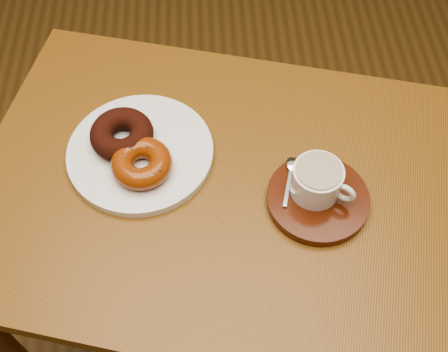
{
  "coord_description": "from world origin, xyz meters",
  "views": [
    {
      "loc": [
        0.29,
        -0.85,
        1.56
      ],
      "look_at": [
        0.32,
        -0.33,
        0.78
      ],
      "focal_mm": 45.0,
      "sensor_mm": 36.0,
      "label": 1
    }
  ],
  "objects_px": {
    "saucer": "(317,199)",
    "coffee_cup": "(318,180)",
    "cafe_table": "(213,218)",
    "donut_plate": "(140,152)"
  },
  "relations": [
    {
      "from": "cafe_table",
      "to": "saucer",
      "type": "height_order",
      "value": "saucer"
    },
    {
      "from": "saucer",
      "to": "coffee_cup",
      "type": "xyz_separation_m",
      "value": [
        -0.0,
        0.01,
        0.04
      ]
    },
    {
      "from": "saucer",
      "to": "donut_plate",
      "type": "bearing_deg",
      "value": 159.51
    },
    {
      "from": "saucer",
      "to": "coffee_cup",
      "type": "bearing_deg",
      "value": 105.69
    },
    {
      "from": "donut_plate",
      "to": "coffee_cup",
      "type": "bearing_deg",
      "value": -18.61
    },
    {
      "from": "cafe_table",
      "to": "saucer",
      "type": "relative_size",
      "value": 5.6
    },
    {
      "from": "cafe_table",
      "to": "coffee_cup",
      "type": "relative_size",
      "value": 9.42
    },
    {
      "from": "cafe_table",
      "to": "saucer",
      "type": "xyz_separation_m",
      "value": [
        0.17,
        -0.05,
        0.13
      ]
    },
    {
      "from": "cafe_table",
      "to": "coffee_cup",
      "type": "distance_m",
      "value": 0.24
    },
    {
      "from": "coffee_cup",
      "to": "cafe_table",
      "type": "bearing_deg",
      "value": -157.46
    }
  ]
}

